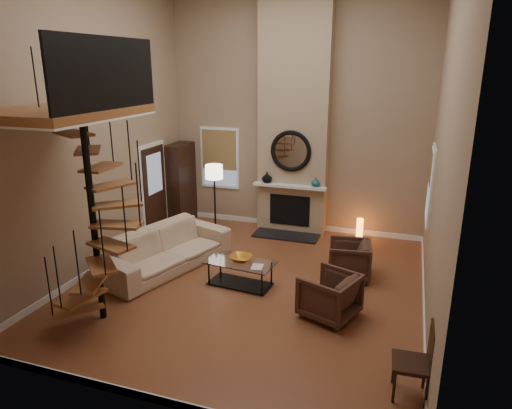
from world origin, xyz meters
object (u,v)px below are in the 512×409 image
(floor_lamp, at_px, (214,178))
(accent_lamp, at_px, (360,230))
(armchair_near, at_px, (353,260))
(hutch, at_px, (180,185))
(coffee_table, at_px, (240,270))
(side_chair, at_px, (420,359))
(sofa, at_px, (166,249))
(armchair_far, at_px, (333,297))

(floor_lamp, xyz_separation_m, accent_lamp, (3.15, 0.87, -1.16))
(armchair_near, xyz_separation_m, floor_lamp, (-3.25, 1.09, 1.06))
(armchair_near, distance_m, accent_lamp, 1.96)
(hutch, relative_size, coffee_table, 1.61)
(floor_lamp, bearing_deg, armchair_near, -18.51)
(armchair_near, xyz_separation_m, coffee_table, (-1.88, -0.96, -0.07))
(floor_lamp, distance_m, side_chair, 6.09)
(sofa, height_order, floor_lamp, floor_lamp)
(hutch, xyz_separation_m, floor_lamp, (1.28, -0.80, 0.46))
(hutch, distance_m, sofa, 2.86)
(armchair_far, xyz_separation_m, accent_lamp, (0.01, 3.50, -0.10))
(armchair_near, height_order, coffee_table, armchair_near)
(armchair_far, xyz_separation_m, side_chair, (1.25, -1.48, 0.17))
(hutch, height_order, coffee_table, hutch)
(accent_lamp, bearing_deg, coffee_table, -121.40)
(armchair_far, bearing_deg, coffee_table, -87.51)
(hutch, distance_m, floor_lamp, 1.58)
(hutch, height_order, armchair_far, hutch)
(sofa, height_order, accent_lamp, sofa)
(hutch, xyz_separation_m, accent_lamp, (4.43, 0.07, -0.70))
(sofa, relative_size, accent_lamp, 5.11)
(hutch, distance_m, armchair_near, 4.95)
(coffee_table, xyz_separation_m, accent_lamp, (1.78, 2.92, -0.03))
(hutch, bearing_deg, armchair_near, -22.67)
(armchair_far, relative_size, accent_lamp, 1.52)
(coffee_table, xyz_separation_m, floor_lamp, (-1.37, 2.05, 1.13))
(armchair_near, bearing_deg, sofa, -86.10)
(coffee_table, distance_m, accent_lamp, 3.42)
(hutch, bearing_deg, floor_lamp, -32.12)
(hutch, height_order, sofa, hutch)
(floor_lamp, bearing_deg, coffee_table, -56.22)
(hutch, bearing_deg, sofa, -68.63)
(sofa, bearing_deg, side_chair, -98.42)
(armchair_near, relative_size, floor_lamp, 0.45)
(armchair_far, relative_size, side_chair, 0.84)
(sofa, relative_size, floor_lamp, 1.59)
(armchair_near, relative_size, accent_lamp, 1.45)
(sofa, bearing_deg, coffee_table, -80.29)
(sofa, distance_m, floor_lamp, 2.09)
(sofa, distance_m, accent_lamp, 4.34)
(armchair_near, relative_size, armchair_far, 0.96)
(sofa, bearing_deg, hutch, 39.28)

